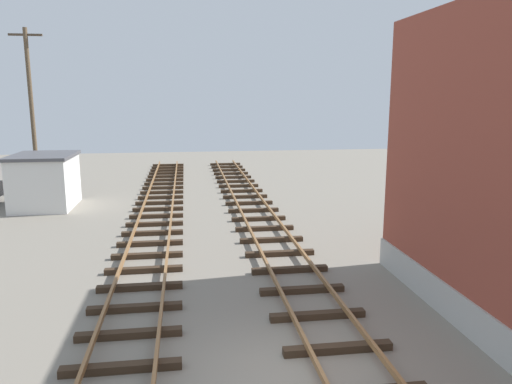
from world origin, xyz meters
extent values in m
plane|color=gray|center=(0.00, 0.00, 0.00)|extent=(84.47, 84.47, 0.00)
cube|color=#38281C|center=(1.36, 0.86, 0.09)|extent=(2.50, 0.24, 0.18)
cube|color=#38281C|center=(1.36, 2.57, 0.09)|extent=(2.50, 0.24, 0.18)
cube|color=#38281C|center=(1.36, 4.28, 0.09)|extent=(2.50, 0.24, 0.18)
cube|color=#38281C|center=(1.36, 5.99, 0.09)|extent=(2.50, 0.24, 0.18)
cube|color=#38281C|center=(1.36, 7.70, 0.09)|extent=(2.50, 0.24, 0.18)
cube|color=#38281C|center=(1.36, 9.41, 0.09)|extent=(2.50, 0.24, 0.18)
cube|color=#38281C|center=(1.36, 11.12, 0.09)|extent=(2.50, 0.24, 0.18)
cube|color=#38281C|center=(1.36, 12.83, 0.09)|extent=(2.50, 0.24, 0.18)
cube|color=#38281C|center=(1.36, 14.54, 0.09)|extent=(2.50, 0.24, 0.18)
cube|color=#38281C|center=(1.36, 16.25, 0.09)|extent=(2.50, 0.24, 0.18)
cube|color=#38281C|center=(1.36, 17.96, 0.09)|extent=(2.50, 0.24, 0.18)
cube|color=#38281C|center=(1.36, 19.67, 0.09)|extent=(2.50, 0.24, 0.18)
cube|color=#38281C|center=(1.36, 21.38, 0.09)|extent=(2.50, 0.24, 0.18)
cube|color=#38281C|center=(1.36, 23.09, 0.09)|extent=(2.50, 0.24, 0.18)
cube|color=#38281C|center=(1.36, 24.80, 0.09)|extent=(2.50, 0.24, 0.18)
cube|color=#38281C|center=(1.36, 26.51, 0.09)|extent=(2.50, 0.24, 0.18)
cube|color=#38281C|center=(1.36, 28.22, 0.09)|extent=(2.50, 0.24, 0.18)
cube|color=#38281C|center=(1.36, 29.93, 0.09)|extent=(2.50, 0.24, 0.18)
cube|color=#38281C|center=(1.36, 31.64, 0.09)|extent=(2.50, 0.24, 0.18)
cube|color=olive|center=(0.64, 0.00, 0.25)|extent=(0.08, 64.98, 0.14)
cube|color=olive|center=(2.08, 0.00, 0.25)|extent=(0.08, 64.98, 0.14)
cube|color=#38281C|center=(-3.34, 0.74, 0.09)|extent=(2.50, 0.24, 0.18)
cube|color=#38281C|center=(-3.34, 2.22, 0.09)|extent=(2.50, 0.24, 0.18)
cube|color=#38281C|center=(-3.34, 3.69, 0.09)|extent=(2.50, 0.24, 0.18)
cube|color=#38281C|center=(-3.34, 5.17, 0.09)|extent=(2.50, 0.24, 0.18)
cube|color=#38281C|center=(-3.34, 6.65, 0.09)|extent=(2.50, 0.24, 0.18)
cube|color=#38281C|center=(-3.34, 8.12, 0.09)|extent=(2.50, 0.24, 0.18)
cube|color=#38281C|center=(-3.34, 9.60, 0.09)|extent=(2.50, 0.24, 0.18)
cube|color=#38281C|center=(-3.34, 11.08, 0.09)|extent=(2.50, 0.24, 0.18)
cube|color=#38281C|center=(-3.34, 12.55, 0.09)|extent=(2.50, 0.24, 0.18)
cube|color=#38281C|center=(-3.34, 14.03, 0.09)|extent=(2.50, 0.24, 0.18)
cube|color=#38281C|center=(-3.34, 15.51, 0.09)|extent=(2.50, 0.24, 0.18)
cube|color=#38281C|center=(-3.34, 16.98, 0.09)|extent=(2.50, 0.24, 0.18)
cube|color=#38281C|center=(-3.34, 18.46, 0.09)|extent=(2.50, 0.24, 0.18)
cube|color=#38281C|center=(-3.34, 19.94, 0.09)|extent=(2.50, 0.24, 0.18)
cube|color=#38281C|center=(-3.34, 21.41, 0.09)|extent=(2.50, 0.24, 0.18)
cube|color=#38281C|center=(-3.34, 22.89, 0.09)|extent=(2.50, 0.24, 0.18)
cube|color=#38281C|center=(-3.34, 24.37, 0.09)|extent=(2.50, 0.24, 0.18)
cube|color=#38281C|center=(-3.34, 25.84, 0.09)|extent=(2.50, 0.24, 0.18)
cube|color=#38281C|center=(-3.34, 27.32, 0.09)|extent=(2.50, 0.24, 0.18)
cube|color=#38281C|center=(-3.34, 28.80, 0.09)|extent=(2.50, 0.24, 0.18)
cube|color=#38281C|center=(-3.34, 30.27, 0.09)|extent=(2.50, 0.24, 0.18)
cube|color=#38281C|center=(-3.34, 31.75, 0.09)|extent=(2.50, 0.24, 0.18)
cube|color=olive|center=(-4.06, 0.00, 0.25)|extent=(0.08, 64.98, 0.14)
cube|color=olive|center=(-2.62, 0.00, 0.25)|extent=(0.08, 64.98, 0.14)
cube|color=#B2B2AD|center=(4.66, 0.36, 0.45)|extent=(0.08, 12.13, 0.90)
cube|color=silver|center=(-9.10, 17.18, 1.30)|extent=(2.80, 3.60, 2.60)
cube|color=#4C4C51|center=(-9.10, 17.18, 2.68)|extent=(3.00, 3.80, 0.16)
cube|color=brown|center=(-10.52, 17.18, 1.00)|extent=(0.06, 0.90, 2.00)
cylinder|color=brown|center=(-10.53, 20.98, 4.71)|extent=(0.24, 0.24, 9.41)
cube|color=#4C3D2D|center=(-10.53, 20.98, 9.01)|extent=(1.80, 0.12, 0.12)
camera|label=1|loc=(-1.89, -8.84, 5.64)|focal=34.27mm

